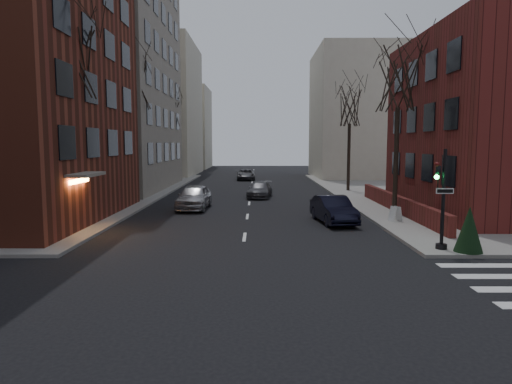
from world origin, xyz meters
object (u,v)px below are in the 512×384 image
(sandwich_board, at_px, (395,214))
(evergreen_shrub, at_px, (469,229))
(tree_right_a, at_px, (399,80))
(car_lane_far, at_px, (246,175))
(streetlamp_far, at_px, (179,144))
(streetlamp_near, at_px, (128,145))
(tree_right_b, at_px, (350,107))
(tree_left_b, at_px, (133,83))
(car_lane_gray, at_px, (260,190))
(tree_left_a, at_px, (67,60))
(tree_left_c, at_px, (169,109))
(traffic_signal, at_px, (441,205))
(car_lane_silver, at_px, (194,197))
(parked_sedan, at_px, (333,210))

(sandwich_board, height_order, evergreen_shrub, evergreen_shrub)
(tree_right_a, height_order, car_lane_far, tree_right_a)
(tree_right_a, bearing_deg, streetlamp_far, 125.31)
(streetlamp_near, bearing_deg, tree_right_b, 30.47)
(tree_left_b, bearing_deg, streetlamp_far, 87.85)
(car_lane_gray, bearing_deg, streetlamp_far, 129.80)
(tree_left_a, height_order, tree_right_a, tree_left_a)
(tree_left_b, height_order, tree_right_b, tree_left_b)
(streetlamp_near, bearing_deg, tree_right_a, -13.24)
(tree_right_b, bearing_deg, sandwich_board, -92.36)
(tree_left_c, height_order, sandwich_board, tree_left_c)
(evergreen_shrub, bearing_deg, traffic_signal, 151.51)
(car_lane_silver, bearing_deg, tree_left_b, 139.05)
(tree_right_b, xyz_separation_m, car_lane_gray, (-8.00, -4.29, -6.97))
(car_lane_silver, relative_size, sandwich_board, 5.81)
(car_lane_silver, relative_size, car_lane_gray, 1.12)
(tree_right_b, relative_size, sandwich_board, 11.16)
(traffic_signal, xyz_separation_m, tree_left_a, (-16.74, 5.01, 6.56))
(tree_left_a, relative_size, parked_sedan, 2.28)
(sandwich_board, bearing_deg, car_lane_gray, 98.13)
(car_lane_silver, xyz_separation_m, evergreen_shrub, (12.47, -12.63, 0.23))
(tree_left_c, relative_size, streetlamp_near, 1.55)
(tree_right_a, bearing_deg, car_lane_gray, 129.48)
(streetlamp_near, xyz_separation_m, car_lane_far, (7.40, 23.44, -3.59))
(evergreen_shrub, bearing_deg, car_lane_gray, 112.73)
(car_lane_silver, distance_m, evergreen_shrub, 17.75)
(streetlamp_far, bearing_deg, tree_right_b, -30.47)
(tree_left_b, relative_size, streetlamp_far, 1.72)
(tree_left_c, height_order, streetlamp_near, tree_left_c)
(parked_sedan, xyz_separation_m, evergreen_shrub, (4.06, -7.34, 0.31))
(tree_left_b, distance_m, car_lane_far, 22.59)
(evergreen_shrub, bearing_deg, car_lane_silver, 134.62)
(evergreen_shrub, bearing_deg, tree_left_b, 135.24)
(tree_right_a, distance_m, car_lane_far, 30.00)
(streetlamp_far, bearing_deg, evergreen_shrub, -63.03)
(car_lane_gray, bearing_deg, evergreen_shrub, -59.67)
(car_lane_far, bearing_deg, streetlamp_far, -157.85)
(car_lane_silver, height_order, car_lane_far, car_lane_silver)
(tree_left_a, distance_m, tree_left_c, 26.00)
(evergreen_shrub, bearing_deg, parked_sedan, 118.95)
(car_lane_gray, xyz_separation_m, car_lane_far, (-1.60, 17.73, 0.02))
(streetlamp_far, bearing_deg, tree_left_a, -91.23)
(parked_sedan, relative_size, evergreen_shrub, 2.50)
(tree_right_a, height_order, streetlamp_far, tree_right_a)
(parked_sedan, bearing_deg, tree_left_c, 111.55)
(tree_left_a, distance_m, tree_right_a, 18.05)
(traffic_signal, relative_size, parked_sedan, 0.89)
(parked_sedan, height_order, evergreen_shrub, evergreen_shrub)
(tree_right_a, xyz_separation_m, car_lane_silver, (-12.42, 3.13, -7.21))
(tree_right_b, height_order, car_lane_silver, tree_right_b)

